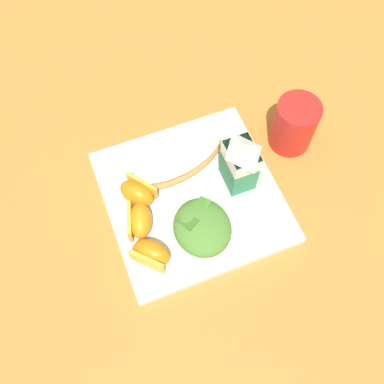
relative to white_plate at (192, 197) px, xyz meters
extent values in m
plane|color=#C67A33|center=(0.00, 0.00, -0.01)|extent=(3.00, 3.00, 0.00)
cube|color=silver|center=(0.00, 0.00, 0.00)|extent=(0.28, 0.28, 0.02)
ellipsoid|color=tan|center=(-0.06, 0.00, 0.02)|extent=(0.12, 0.18, 0.03)
ellipsoid|color=#B22D19|center=(-0.06, 0.00, 0.03)|extent=(0.10, 0.17, 0.01)
ellipsoid|color=beige|center=(-0.06, 0.00, 0.04)|extent=(0.11, 0.18, 0.01)
ellipsoid|color=#4C8433|center=(0.07, -0.01, 0.03)|extent=(0.10, 0.09, 0.04)
cube|color=#4C8433|center=(0.04, 0.00, 0.03)|extent=(0.03, 0.04, 0.02)
cube|color=#4C8433|center=(0.04, 0.00, 0.04)|extent=(0.04, 0.04, 0.01)
cube|color=#3D7028|center=(0.05, -0.03, 0.04)|extent=(0.04, 0.03, 0.01)
cube|color=#3D7028|center=(0.04, 0.00, 0.04)|extent=(0.03, 0.03, 0.01)
cube|color=#3D7028|center=(0.07, -0.01, 0.04)|extent=(0.04, 0.03, 0.01)
cube|color=#2D8451|center=(0.00, 0.08, 0.05)|extent=(0.06, 0.04, 0.09)
cube|color=white|center=(0.00, 0.08, 0.08)|extent=(0.06, 0.04, 0.03)
pyramid|color=white|center=(0.00, 0.08, 0.11)|extent=(0.06, 0.04, 0.02)
ellipsoid|color=orange|center=(-0.03, -0.09, 0.03)|extent=(0.07, 0.06, 0.04)
cube|color=gold|center=(-0.04, -0.07, 0.03)|extent=(0.05, 0.04, 0.03)
ellipsoid|color=orange|center=(0.02, -0.10, 0.03)|extent=(0.07, 0.05, 0.04)
cube|color=gold|center=(0.02, -0.11, 0.03)|extent=(0.06, 0.02, 0.03)
ellipsoid|color=orange|center=(0.08, -0.10, 0.03)|extent=(0.07, 0.07, 0.04)
cube|color=gold|center=(0.09, -0.11, 0.03)|extent=(0.05, 0.04, 0.03)
cylinder|color=red|center=(-0.05, 0.21, 0.04)|extent=(0.07, 0.07, 0.10)
camera|label=1|loc=(0.30, -0.12, 0.65)|focal=40.54mm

